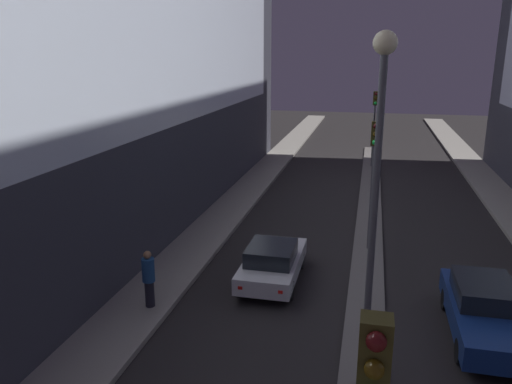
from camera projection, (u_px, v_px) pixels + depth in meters
median_strip at (369, 226)px, 22.47m from camera, size 1.16×39.16×0.12m
traffic_light_mid at (374, 158)px, 18.77m from camera, size 0.32×0.42×5.02m
traffic_light_far at (375, 112)px, 33.10m from camera, size 0.32×0.42×5.02m
street_lamp at (377, 164)px, 10.44m from camera, size 0.49×0.49×7.91m
car_left_lane at (272, 262)px, 16.97m from camera, size 1.80×4.04×1.41m
car_right_lane at (484, 311)px, 13.69m from camera, size 1.79×4.58×1.51m
pedestrian_on_left_sidewalk at (149, 277)px, 14.90m from camera, size 0.38×0.38×1.78m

